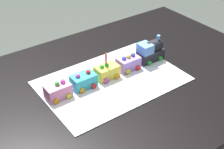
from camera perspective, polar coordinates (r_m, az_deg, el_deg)
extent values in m
cube|color=black|center=(1.40, 2.45, -1.09)|extent=(1.40, 1.00, 0.03)
cube|color=black|center=(2.24, 8.29, 1.95)|extent=(0.07, 0.07, 0.71)
cube|color=silver|center=(1.37, 0.00, -1.11)|extent=(0.60, 0.40, 0.00)
cube|color=#232328|center=(1.51, 6.83, 3.47)|extent=(0.12, 0.06, 0.05)
cylinder|color=#232328|center=(1.50, 7.39, 5.10)|extent=(0.08, 0.05, 0.05)
cube|color=#669EEA|center=(1.47, 5.94, 4.66)|extent=(0.06, 0.06, 0.04)
cylinder|color=#669EEA|center=(1.50, 8.28, 6.44)|extent=(0.02, 0.02, 0.03)
sphere|color=#F4EFCC|center=(1.55, 8.75, 4.45)|extent=(0.02, 0.02, 0.02)
cylinder|color=green|center=(1.56, 6.87, 3.94)|extent=(0.02, 0.01, 0.02)
cylinder|color=#4C59D8|center=(1.52, 4.93, 3.20)|extent=(0.02, 0.01, 0.02)
cylinder|color=green|center=(1.52, 8.67, 2.82)|extent=(0.02, 0.01, 0.02)
cylinder|color=green|center=(1.48, 6.72, 2.02)|extent=(0.02, 0.01, 0.02)
cube|color=#AD84E0|center=(1.44, 2.93, 2.04)|extent=(0.10, 0.06, 0.06)
cylinder|color=red|center=(1.48, 2.89, 2.41)|extent=(0.02, 0.01, 0.02)
cylinder|color=orange|center=(1.45, 1.18, 1.75)|extent=(0.02, 0.01, 0.02)
cylinder|color=red|center=(1.44, 4.66, 1.18)|extent=(0.02, 0.01, 0.02)
cylinder|color=yellow|center=(1.41, 2.94, 0.47)|extent=(0.02, 0.01, 0.02)
sphere|color=#4C59D8|center=(1.40, 2.17, 2.90)|extent=(0.02, 0.02, 0.02)
sphere|color=#4C59D8|center=(1.43, 3.76, 3.50)|extent=(0.02, 0.02, 0.02)
sphere|color=yellow|center=(1.42, 2.97, 3.20)|extent=(0.02, 0.02, 0.02)
cube|color=#F4E04C|center=(1.38, -0.93, 0.52)|extent=(0.10, 0.06, 0.06)
cylinder|color=#D84CB2|center=(1.42, -0.85, 0.96)|extent=(0.02, 0.01, 0.02)
cylinder|color=red|center=(1.40, -2.70, 0.24)|extent=(0.02, 0.01, 0.02)
cylinder|color=orange|center=(1.37, 0.87, -0.38)|extent=(0.02, 0.01, 0.02)
cylinder|color=#D84CB2|center=(1.35, -1.01, -1.15)|extent=(0.02, 0.01, 0.02)
sphere|color=green|center=(1.35, -1.82, 1.38)|extent=(0.02, 0.02, 0.02)
sphere|color=green|center=(1.36, -0.95, 1.72)|extent=(0.02, 0.02, 0.02)
cube|color=#38B7C6|center=(1.32, -5.12, -1.13)|extent=(0.10, 0.06, 0.06)
cylinder|color=orange|center=(1.37, -4.89, -0.62)|extent=(0.02, 0.01, 0.02)
cylinder|color=#D84CB2|center=(1.35, -6.88, -1.40)|extent=(0.02, 0.01, 0.02)
cylinder|color=red|center=(1.32, -3.25, -2.07)|extent=(0.02, 0.01, 0.02)
cylinder|color=orange|center=(1.30, -5.29, -2.90)|extent=(0.02, 0.01, 0.02)
sphere|color=#D84CB2|center=(1.29, -6.14, -0.27)|extent=(0.02, 0.02, 0.02)
sphere|color=red|center=(1.31, -4.27, 0.44)|extent=(0.02, 0.02, 0.02)
cube|color=pink|center=(1.28, -9.63, -2.90)|extent=(0.10, 0.06, 0.06)
cylinder|color=orange|center=(1.33, -9.24, -2.31)|extent=(0.02, 0.01, 0.02)
cylinder|color=#D84CB2|center=(1.31, -11.36, -3.13)|extent=(0.02, 0.01, 0.02)
cylinder|color=yellow|center=(1.27, -7.72, -3.88)|extent=(0.02, 0.01, 0.02)
cylinder|color=orange|center=(1.26, -9.90, -4.76)|extent=(0.02, 0.01, 0.02)
sphere|color=#D84CB2|center=(1.27, -8.78, -1.28)|extent=(0.02, 0.02, 0.02)
sphere|color=green|center=(1.26, -9.78, -1.66)|extent=(0.02, 0.02, 0.02)
cylinder|color=#F24C59|center=(1.34, -1.08, 2.84)|extent=(0.01, 0.01, 0.04)
cone|color=yellow|center=(1.32, -1.10, 3.89)|extent=(0.01, 0.01, 0.01)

